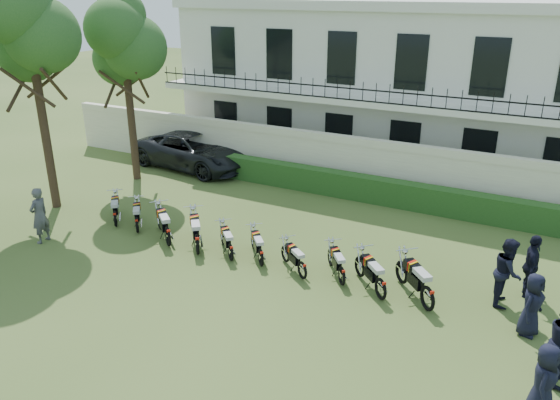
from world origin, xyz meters
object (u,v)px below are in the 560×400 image
at_px(motorcycle_5, 261,253).
at_px(officer_0, 544,381).
at_px(suv, 194,151).
at_px(officer_4, 508,272).
at_px(motorcycle_1, 137,221).
at_px(motorcycle_3, 197,240).
at_px(motorcycle_8, 381,284).
at_px(motorcycle_7, 342,272).
at_px(motorcycle_9, 428,293).
at_px(officer_3, 532,305).
at_px(inspector, 39,215).
at_px(motorcycle_0, 115,215).
at_px(motorcycle_4, 231,248).
at_px(tree_west_mid, 29,26).
at_px(tree_west_near, 124,41).
at_px(motorcycle_6, 302,266).
at_px(officer_5, 531,266).
at_px(motorcycle_2, 168,232).

height_order(motorcycle_5, officer_0, officer_0).
xyz_separation_m(suv, officer_4, (14.35, -5.72, 0.12)).
height_order(motorcycle_1, officer_0, officer_0).
relative_size(motorcycle_3, motorcycle_8, 1.16).
relative_size(motorcycle_7, officer_0, 0.86).
xyz_separation_m(motorcycle_9, officer_3, (2.43, 0.14, 0.28)).
height_order(inspector, officer_3, inspector).
distance_m(motorcycle_0, inspector, 2.46).
bearing_deg(motorcycle_7, motorcycle_4, 145.53).
height_order(motorcycle_8, motorcycle_9, motorcycle_9).
xyz_separation_m(motorcycle_4, motorcycle_8, (4.80, -0.01, 0.05)).
relative_size(tree_west_mid, motorcycle_1, 6.35).
xyz_separation_m(tree_west_near, motorcycle_7, (11.46, -4.42, -5.46)).
distance_m(motorcycle_6, inspector, 8.91).
xyz_separation_m(motorcycle_0, motorcycle_8, (9.78, -0.27, 0.03)).
bearing_deg(officer_3, motorcycle_6, 108.57).
bearing_deg(officer_5, inspector, 99.04).
xyz_separation_m(motorcycle_4, officer_4, (7.77, 1.39, 0.51)).
bearing_deg(motorcycle_5, motorcycle_6, -46.48).
xyz_separation_m(officer_0, officer_4, (-1.15, 4.06, 0.13)).
relative_size(tree_west_near, suv, 1.34).
bearing_deg(motorcycle_9, motorcycle_3, 138.51).
bearing_deg(motorcycle_9, motorcycle_2, 138.12).
bearing_deg(motorcycle_9, suv, 107.87).
bearing_deg(motorcycle_5, motorcycle_7, -39.59).
bearing_deg(tree_west_near, officer_3, -15.26).
xyz_separation_m(motorcycle_3, officer_3, (9.64, 0.32, 0.29)).
relative_size(motorcycle_1, motorcycle_7, 0.99).
height_order(tree_west_mid, motorcycle_1, tree_west_mid).
xyz_separation_m(motorcycle_5, suv, (-7.58, 6.97, 0.39)).
bearing_deg(motorcycle_5, tree_west_mid, 135.31).
bearing_deg(motorcycle_1, motorcycle_4, -43.36).
bearing_deg(motorcycle_8, officer_0, -77.84).
distance_m(tree_west_mid, tree_west_near, 4.11).
bearing_deg(officer_5, motorcycle_5, 99.17).
height_order(motorcycle_2, motorcycle_7, motorcycle_2).
bearing_deg(motorcycle_0, officer_0, -53.29).
relative_size(motorcycle_6, motorcycle_7, 0.98).
bearing_deg(tree_west_mid, motorcycle_4, -4.42).
relative_size(motorcycle_3, officer_3, 1.02).
bearing_deg(motorcycle_0, motorcycle_9, -42.52).
xyz_separation_m(motorcycle_0, motorcycle_3, (3.82, -0.40, 0.07)).
bearing_deg(officer_5, officer_0, -178.20).
relative_size(motorcycle_0, officer_4, 0.76).
xyz_separation_m(motorcycle_0, motorcycle_5, (5.98, -0.13, -0.02)).
bearing_deg(officer_3, motorcycle_3, 108.80).
bearing_deg(motorcycle_6, motorcycle_9, -51.81).
bearing_deg(motorcycle_1, motorcycle_2, -51.85).
bearing_deg(suv, motorcycle_6, -121.71).
bearing_deg(inspector, motorcycle_8, 94.18).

